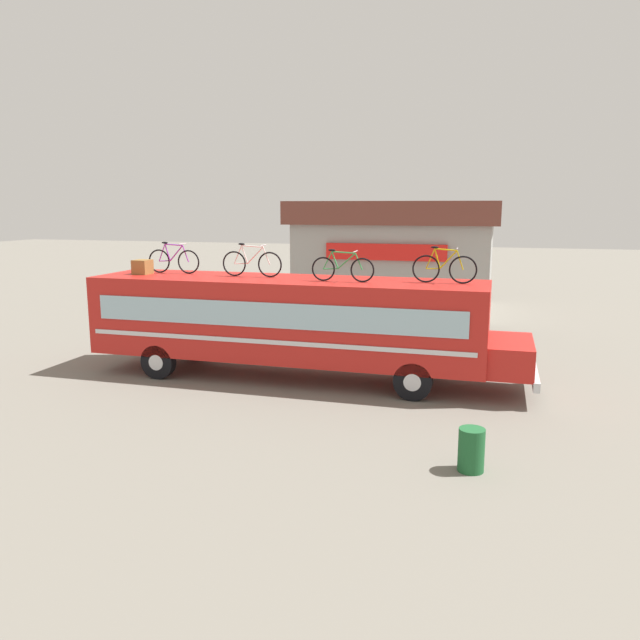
{
  "coord_description": "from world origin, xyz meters",
  "views": [
    {
      "loc": [
        5.67,
        -16.2,
        4.81
      ],
      "look_at": [
        1.0,
        0.0,
        1.7
      ],
      "focal_mm": 34.83,
      "sensor_mm": 36.0,
      "label": 1
    }
  ],
  "objects_px": {
    "bus": "(293,319)",
    "rooftop_bicycle_1": "(174,260)",
    "rooftop_bicycle_4": "(444,268)",
    "trash_bin": "(471,450)",
    "luggage_bag_1": "(142,267)",
    "rooftop_bicycle_2": "(252,263)",
    "rooftop_bicycle_3": "(342,268)"
  },
  "relations": [
    {
      "from": "rooftop_bicycle_2",
      "to": "rooftop_bicycle_3",
      "type": "distance_m",
      "value": 2.8
    },
    {
      "from": "rooftop_bicycle_1",
      "to": "trash_bin",
      "type": "xyz_separation_m",
      "value": [
        9.03,
        -5.49,
        -2.81
      ]
    },
    {
      "from": "rooftop_bicycle_1",
      "to": "rooftop_bicycle_2",
      "type": "bearing_deg",
      "value": -4.46
    },
    {
      "from": "luggage_bag_1",
      "to": "rooftop_bicycle_4",
      "type": "xyz_separation_m",
      "value": [
        8.76,
        0.25,
        0.19
      ]
    },
    {
      "from": "trash_bin",
      "to": "rooftop_bicycle_2",
      "type": "bearing_deg",
      "value": 140.58
    },
    {
      "from": "luggage_bag_1",
      "to": "trash_bin",
      "type": "distance_m",
      "value": 11.33
    },
    {
      "from": "rooftop_bicycle_2",
      "to": "rooftop_bicycle_4",
      "type": "bearing_deg",
      "value": -0.1
    },
    {
      "from": "rooftop_bicycle_2",
      "to": "rooftop_bicycle_4",
      "type": "xyz_separation_m",
      "value": [
        5.39,
        -0.01,
        0.0
      ]
    },
    {
      "from": "bus",
      "to": "rooftop_bicycle_4",
      "type": "bearing_deg",
      "value": 2.48
    },
    {
      "from": "bus",
      "to": "trash_bin",
      "type": "distance_m",
      "value": 7.37
    },
    {
      "from": "rooftop_bicycle_2",
      "to": "bus",
      "type": "bearing_deg",
      "value": -8.31
    },
    {
      "from": "bus",
      "to": "rooftop_bicycle_2",
      "type": "xyz_separation_m",
      "value": [
        -1.28,
        0.19,
        1.53
      ]
    },
    {
      "from": "bus",
      "to": "luggage_bag_1",
      "type": "xyz_separation_m",
      "value": [
        -4.65,
        -0.07,
        1.35
      ]
    },
    {
      "from": "luggage_bag_1",
      "to": "rooftop_bicycle_2",
      "type": "relative_size",
      "value": 0.28
    },
    {
      "from": "rooftop_bicycle_4",
      "to": "luggage_bag_1",
      "type": "bearing_deg",
      "value": -178.36
    },
    {
      "from": "rooftop_bicycle_4",
      "to": "trash_bin",
      "type": "xyz_separation_m",
      "value": [
        1.04,
        -5.28,
        -2.81
      ]
    },
    {
      "from": "rooftop_bicycle_2",
      "to": "trash_bin",
      "type": "distance_m",
      "value": 8.8
    },
    {
      "from": "rooftop_bicycle_4",
      "to": "trash_bin",
      "type": "bearing_deg",
      "value": -78.82
    },
    {
      "from": "rooftop_bicycle_4",
      "to": "rooftop_bicycle_3",
      "type": "bearing_deg",
      "value": -170.97
    },
    {
      "from": "bus",
      "to": "rooftop_bicycle_3",
      "type": "xyz_separation_m",
      "value": [
        1.48,
        -0.24,
        1.5
      ]
    },
    {
      "from": "luggage_bag_1",
      "to": "rooftop_bicycle_1",
      "type": "xyz_separation_m",
      "value": [
        0.78,
        0.46,
        0.18
      ]
    },
    {
      "from": "bus",
      "to": "rooftop_bicycle_4",
      "type": "distance_m",
      "value": 4.39
    },
    {
      "from": "luggage_bag_1",
      "to": "rooftop_bicycle_3",
      "type": "distance_m",
      "value": 6.14
    },
    {
      "from": "rooftop_bicycle_2",
      "to": "rooftop_bicycle_3",
      "type": "relative_size",
      "value": 1.05
    },
    {
      "from": "bus",
      "to": "rooftop_bicycle_1",
      "type": "xyz_separation_m",
      "value": [
        -3.87,
        0.39,
        1.53
      ]
    },
    {
      "from": "rooftop_bicycle_3",
      "to": "rooftop_bicycle_1",
      "type": "bearing_deg",
      "value": 173.3
    },
    {
      "from": "rooftop_bicycle_3",
      "to": "rooftop_bicycle_4",
      "type": "height_order",
      "value": "rooftop_bicycle_4"
    },
    {
      "from": "trash_bin",
      "to": "rooftop_bicycle_4",
      "type": "bearing_deg",
      "value": 101.18
    },
    {
      "from": "bus",
      "to": "rooftop_bicycle_1",
      "type": "height_order",
      "value": "rooftop_bicycle_1"
    },
    {
      "from": "rooftop_bicycle_2",
      "to": "rooftop_bicycle_1",
      "type": "bearing_deg",
      "value": 175.54
    },
    {
      "from": "rooftop_bicycle_4",
      "to": "trash_bin",
      "type": "relative_size",
      "value": 2.06
    },
    {
      "from": "luggage_bag_1",
      "to": "rooftop_bicycle_1",
      "type": "distance_m",
      "value": 0.92
    }
  ]
}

